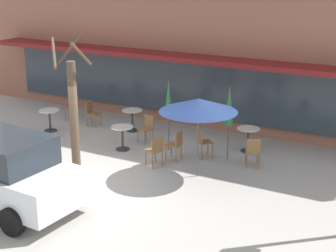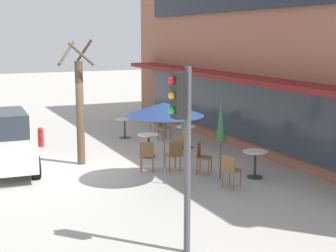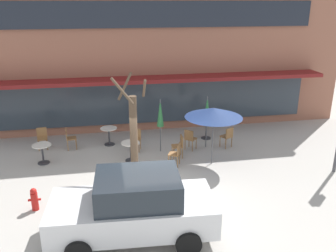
% 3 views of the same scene
% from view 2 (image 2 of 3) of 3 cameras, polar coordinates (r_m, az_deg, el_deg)
% --- Properties ---
extents(ground_plane, '(80.00, 80.00, 0.00)m').
position_cam_2_polar(ground_plane, '(15.27, -10.31, -5.01)').
color(ground_plane, '#ADA8A0').
extents(cafe_table_near_wall, '(0.70, 0.70, 0.76)m').
position_cam_2_polar(cafe_table_near_wall, '(19.83, -4.83, 0.14)').
color(cafe_table_near_wall, '#333338').
rests_on(cafe_table_near_wall, ground).
extents(cafe_table_streetside, '(0.70, 0.70, 0.76)m').
position_cam_2_polar(cafe_table_streetside, '(14.50, 9.63, -3.70)').
color(cafe_table_streetside, '#333338').
rests_on(cafe_table_streetside, ground).
extents(cafe_table_by_tree, '(0.70, 0.70, 0.76)m').
position_cam_2_polar(cafe_table_by_tree, '(16.69, -2.17, -1.73)').
color(cafe_table_by_tree, '#333338').
rests_on(cafe_table_by_tree, ground).
extents(cafe_table_mid_patio, '(0.70, 0.70, 0.76)m').
position_cam_2_polar(cafe_table_mid_patio, '(18.11, 2.09, -0.79)').
color(cafe_table_mid_patio, '#333338').
rests_on(cafe_table_mid_patio, ground).
extents(patio_umbrella_green_folded, '(2.10, 2.10, 2.20)m').
position_cam_2_polar(patio_umbrella_green_folded, '(13.43, -0.43, 1.89)').
color(patio_umbrella_green_folded, '#4C4C51').
rests_on(patio_umbrella_green_folded, ground).
extents(patio_umbrella_cream_folded, '(0.28, 0.28, 2.20)m').
position_cam_2_polar(patio_umbrella_cream_folded, '(15.65, 1.94, 1.61)').
color(patio_umbrella_cream_folded, '#4C4C51').
rests_on(patio_umbrella_cream_folded, ground).
extents(patio_umbrella_corner_open, '(0.28, 0.28, 2.20)m').
position_cam_2_polar(patio_umbrella_corner_open, '(14.01, 5.90, 0.56)').
color(patio_umbrella_corner_open, '#4C4C51').
rests_on(patio_umbrella_corner_open, ground).
extents(cafe_chair_0, '(0.44, 0.44, 0.89)m').
position_cam_2_polar(cafe_chair_0, '(19.47, -0.54, 0.01)').
color(cafe_chair_0, olive).
rests_on(cafe_chair_0, ground).
extents(cafe_chair_1, '(0.40, 0.40, 0.89)m').
position_cam_2_polar(cafe_chair_1, '(15.01, 0.63, -3.05)').
color(cafe_chair_1, olive).
rests_on(cafe_chair_1, ground).
extents(cafe_chair_2, '(0.56, 0.56, 0.89)m').
position_cam_2_polar(cafe_chair_2, '(14.77, 3.77, -3.28)').
color(cafe_chair_2, olive).
rests_on(cafe_chair_2, ground).
extents(cafe_chair_3, '(0.49, 0.49, 0.89)m').
position_cam_2_polar(cafe_chair_3, '(16.84, 1.37, -1.59)').
color(cafe_chair_3, olive).
rests_on(cafe_chair_3, ground).
extents(cafe_chair_4, '(0.54, 0.54, 0.89)m').
position_cam_2_polar(cafe_chair_4, '(13.42, 6.91, -4.72)').
color(cafe_chair_4, olive).
rests_on(cafe_chair_4, ground).
extents(cafe_chair_5, '(0.45, 0.45, 0.89)m').
position_cam_2_polar(cafe_chair_5, '(20.57, -1.12, 0.56)').
color(cafe_chair_5, olive).
rests_on(cafe_chair_5, ground).
extents(cafe_chair_6, '(0.53, 0.53, 0.89)m').
position_cam_2_polar(cafe_chair_6, '(14.96, -2.35, -3.10)').
color(cafe_chair_6, olive).
rests_on(cafe_chair_6, ground).
extents(street_tree, '(1.05, 1.10, 3.81)m').
position_cam_2_polar(street_tree, '(15.81, -9.76, 2.00)').
color(street_tree, brown).
rests_on(street_tree, ground).
extents(traffic_light_pole, '(0.26, 0.44, 3.40)m').
position_cam_2_polar(traffic_light_pole, '(9.02, 1.64, -0.42)').
color(traffic_light_pole, '#47474C').
rests_on(traffic_light_pole, ground).
extents(fire_hydrant, '(0.36, 0.20, 0.71)m').
position_cam_2_polar(fire_hydrant, '(18.81, -13.93, -1.18)').
color(fire_hydrant, red).
rests_on(fire_hydrant, ground).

